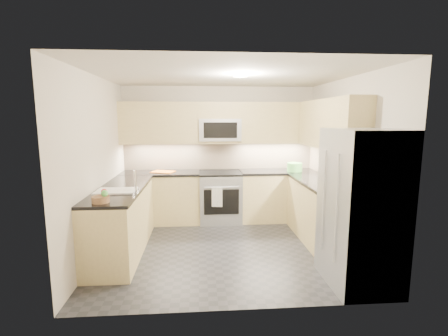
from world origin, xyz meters
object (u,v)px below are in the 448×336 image
Objects in this scene: microwave at (220,130)px; fruit_basket at (101,199)px; utensil_bowl at (295,167)px; gas_range at (220,197)px; refrigerator at (361,208)px; cutting_board at (163,172)px.

microwave is 3.75× the size of fruit_basket.
fruit_basket is at bearing -145.33° from utensil_bowl.
gas_range is 0.51× the size of refrigerator.
utensil_bowl is 3.53m from fruit_basket.
utensil_bowl is at bearing -8.39° from microwave.
microwave reaches higher than refrigerator.
microwave reaches higher than utensil_bowl.
utensil_bowl is 0.70× the size of cutting_board.
cutting_board reaches higher than gas_range.
microwave is at bearing 90.00° from gas_range.
cutting_board is (-1.04, -0.10, -0.75)m from microwave.
cutting_board is (-1.04, 0.02, 0.49)m from gas_range.
microwave is 1.29m from cutting_board.
microwave is at bearing 5.63° from cutting_board.
microwave is at bearing 119.62° from refrigerator.
microwave is at bearing 55.25° from fruit_basket.
microwave is 2.76× the size of utensil_bowl.
fruit_basket is at bearing -126.33° from gas_range.
gas_range is 2.86m from refrigerator.
fruit_basket reaches higher than gas_range.
refrigerator is 8.89× the size of fruit_basket.
utensil_bowl is at bearing 34.67° from fruit_basket.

